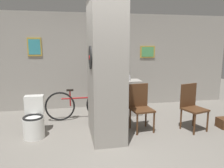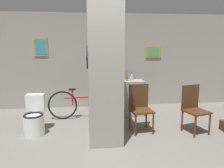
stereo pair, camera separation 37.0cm
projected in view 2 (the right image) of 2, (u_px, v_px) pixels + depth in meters
The scene contains 10 objects.
ground_plane at pixel (111, 148), 3.79m from camera, with size 14.00×14.00×0.00m, color slate.
wall_back at pixel (101, 61), 6.12m from camera, with size 8.00×0.09×2.60m.
pillar_center at pixel (104, 70), 4.10m from camera, with size 0.62×1.13×2.60m.
counter_shelf at pixel (120, 98), 5.46m from camera, with size 1.16×0.44×0.88m.
toilet at pixel (34, 118), 4.35m from camera, with size 0.40×0.56×0.77m.
chair_near_pillar at pixel (140, 106), 4.48m from camera, with size 0.46×0.46×0.96m.
chair_by_doorway at pixel (194, 107), 4.41m from camera, with size 0.52×0.52×0.96m.
bicycle at pixel (83, 104), 5.23m from camera, with size 1.64×0.42×0.74m.
bottle_tall at pixel (127, 77), 5.38m from camera, with size 0.06×0.06×0.25m.
bottle_short at pixel (132, 78), 5.37m from camera, with size 0.09×0.09×0.21m.
Camera 2 is at (-0.38, -3.50, 1.79)m, focal length 35.00 mm.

